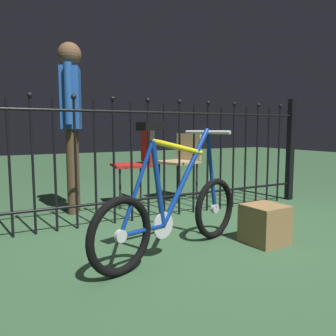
% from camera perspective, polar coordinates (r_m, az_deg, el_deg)
% --- Properties ---
extents(ground_plane, '(20.00, 20.00, 0.00)m').
position_cam_1_polar(ground_plane, '(2.76, 5.43, -11.69)').
color(ground_plane, '#345838').
extents(iron_fence, '(3.69, 0.07, 1.22)m').
position_cam_1_polar(iron_fence, '(3.26, -2.41, 2.05)').
color(iron_fence, black).
rests_on(iron_fence, ground).
extents(bicycle, '(1.37, 0.56, 0.90)m').
position_cam_1_polar(bicycle, '(2.36, 1.08, -7.13)').
color(bicycle, black).
rests_on(bicycle, ground).
extents(chair_tan, '(0.51, 0.50, 0.81)m').
position_cam_1_polar(chair_tan, '(4.19, 2.38, 1.68)').
color(chair_tan, black).
rests_on(chair_tan, ground).
extents(chair_red, '(0.46, 0.45, 0.88)m').
position_cam_1_polar(chair_red, '(3.88, -5.09, 1.60)').
color(chair_red, black).
rests_on(chair_red, ground).
extents(person_visitor, '(0.27, 0.45, 1.72)m').
position_cam_1_polar(person_visitor, '(3.63, -15.84, 9.01)').
color(person_visitor, '#4C3823').
rests_on(person_visitor, ground).
extents(display_crate, '(0.30, 0.30, 0.29)m').
position_cam_1_polar(display_crate, '(2.72, 15.85, -9.00)').
color(display_crate, olive).
rests_on(display_crate, ground).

